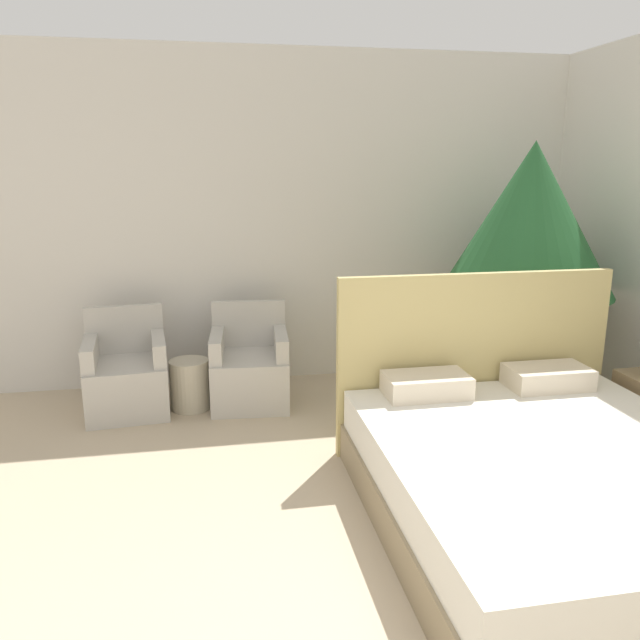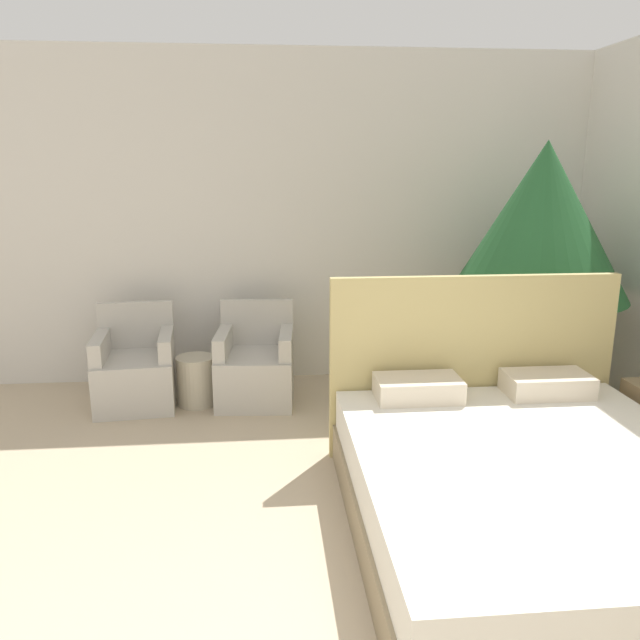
{
  "view_description": "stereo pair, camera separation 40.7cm",
  "coord_description": "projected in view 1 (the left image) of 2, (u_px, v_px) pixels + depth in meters",
  "views": [
    {
      "loc": [
        -0.66,
        -1.4,
        1.94
      ],
      "look_at": [
        0.15,
        2.98,
        0.82
      ],
      "focal_mm": 35.0,
      "sensor_mm": 36.0,
      "label": 1
    },
    {
      "loc": [
        -0.25,
        -1.46,
        1.94
      ],
      "look_at": [
        0.15,
        2.98,
        0.82
      ],
      "focal_mm": 35.0,
      "sensor_mm": 36.0,
      "label": 2
    }
  ],
  "objects": [
    {
      "name": "armchair_near_window_left",
      "position": [
        127.0,
        379.0,
        4.98
      ],
      "size": [
        0.68,
        0.69,
        0.81
      ],
      "rotation": [
        0.0,
        0.0,
        0.09
      ],
      "color": "#B7B2A8",
      "rests_on": "ground_plane"
    },
    {
      "name": "armchair_near_window_right",
      "position": [
        250.0,
        372.0,
        5.15
      ],
      "size": [
        0.67,
        0.68,
        0.81
      ],
      "rotation": [
        0.0,
        0.0,
        -0.07
      ],
      "color": "#B7B2A8",
      "rests_on": "ground_plane"
    },
    {
      "name": "side_table",
      "position": [
        190.0,
        385.0,
        5.05
      ],
      "size": [
        0.32,
        0.32,
        0.41
      ],
      "color": "#B7AD93",
      "rests_on": "ground_plane"
    },
    {
      "name": "potted_palm",
      "position": [
        530.0,
        225.0,
        4.94
      ],
      "size": [
        1.36,
        1.36,
        2.12
      ],
      "color": "brown",
      "rests_on": "ground_plane"
    },
    {
      "name": "bed",
      "position": [
        549.0,
        478.0,
        3.4
      ],
      "size": [
        1.93,
        2.23,
        1.23
      ],
      "color": "#8C7A5B",
      "rests_on": "ground_plane"
    },
    {
      "name": "wall_back",
      "position": [
        279.0,
        221.0,
        5.53
      ],
      "size": [
        10.0,
        0.06,
        2.9
      ],
      "color": "silver",
      "rests_on": "ground_plane"
    }
  ]
}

